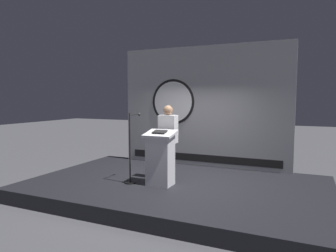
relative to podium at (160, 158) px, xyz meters
name	(u,v)px	position (x,y,z in m)	size (l,w,h in m)	color
ground_plane	(176,195)	(0.23, 0.34, -0.88)	(40.00, 40.00, 0.00)	#4C4C51
stage_platform	(176,189)	(0.23, 0.34, -0.73)	(6.40, 4.00, 0.30)	black
banner_display	(202,107)	(0.20, 2.18, 1.03)	(4.65, 0.12, 3.24)	#9E9EA3
podium	(160,158)	(0.00, 0.00, 0.00)	(0.64, 0.50, 1.18)	silver
speaker_person	(168,142)	(-0.03, 0.48, 0.29)	(0.40, 0.26, 1.69)	black
microphone_stand	(131,158)	(-0.66, -0.09, -0.03)	(0.24, 0.57, 1.54)	black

